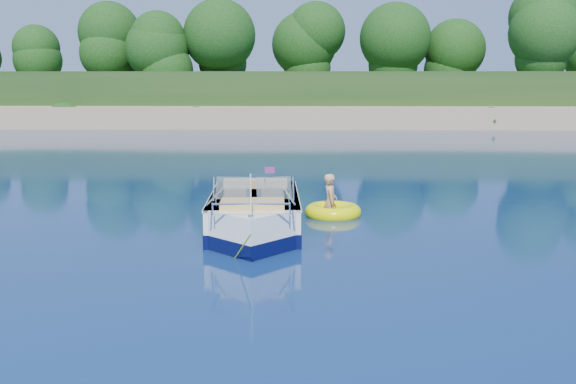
% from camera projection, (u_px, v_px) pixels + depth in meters
% --- Properties ---
extents(ground, '(160.00, 160.00, 0.00)m').
position_uv_depth(ground, '(177.00, 291.00, 10.42)').
color(ground, '#0A1D4A').
rests_on(ground, ground).
extents(shoreline, '(170.00, 59.00, 6.00)m').
position_uv_depth(shoreline, '(287.00, 101.00, 73.04)').
color(shoreline, tan).
rests_on(shoreline, ground).
extents(treeline, '(150.00, 7.12, 8.19)m').
position_uv_depth(treeline, '(279.00, 52.00, 49.84)').
color(treeline, black).
rests_on(treeline, ground).
extents(motorboat, '(2.19, 5.61, 1.87)m').
position_uv_depth(motorboat, '(254.00, 217.00, 14.33)').
color(motorboat, white).
rests_on(motorboat, ground).
extents(tow_tube, '(1.73, 1.73, 0.38)m').
position_uv_depth(tow_tube, '(333.00, 212.00, 16.22)').
color(tow_tube, '#FEFF00').
rests_on(tow_tube, ground).
extents(boy, '(0.43, 0.83, 1.57)m').
position_uv_depth(boy, '(330.00, 215.00, 16.33)').
color(boy, tan).
rests_on(boy, ground).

